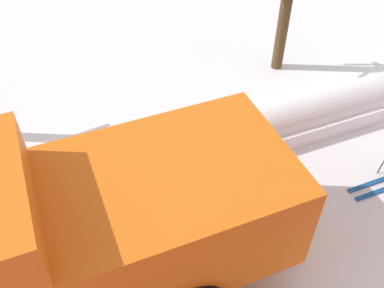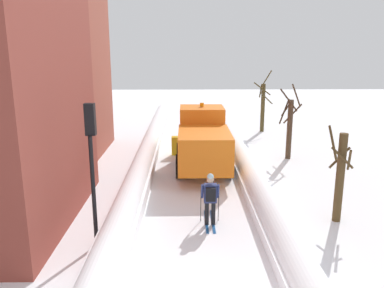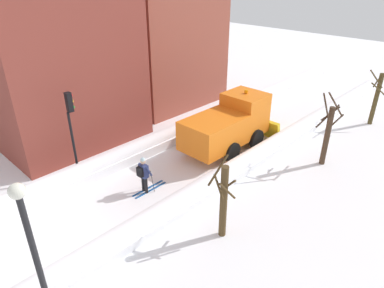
% 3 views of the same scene
% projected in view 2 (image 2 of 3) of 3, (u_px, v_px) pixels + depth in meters
% --- Properties ---
extents(ground_plane, '(80.00, 80.00, 0.00)m').
position_uv_depth(ground_plane, '(194.00, 176.00, 18.12)').
color(ground_plane, white).
extents(snowbank_left, '(1.10, 36.00, 0.96)m').
position_uv_depth(snowbank_left, '(141.00, 168.00, 17.98)').
color(snowbank_left, white).
rests_on(snowbank_left, ground).
extents(snowbank_right, '(1.10, 36.00, 0.90)m').
position_uv_depth(snowbank_right, '(247.00, 169.00, 18.09)').
color(snowbank_right, white).
rests_on(snowbank_right, ground).
extents(building_brick_mid, '(6.99, 7.57, 13.91)m').
position_uv_depth(building_brick_mid, '(28.00, 25.00, 19.96)').
color(building_brick_mid, brown).
rests_on(building_brick_mid, ground).
extents(plow_truck, '(3.20, 5.98, 3.12)m').
position_uv_depth(plow_truck, '(203.00, 141.00, 18.62)').
color(plow_truck, orange).
rests_on(plow_truck, ground).
extents(skier, '(0.62, 1.80, 1.81)m').
position_uv_depth(skier, '(210.00, 197.00, 12.81)').
color(skier, black).
rests_on(skier, ground).
extents(traffic_light_pole, '(0.28, 0.42, 4.27)m').
position_uv_depth(traffic_light_pole, '(92.00, 148.00, 11.03)').
color(traffic_light_pole, black).
rests_on(traffic_light_pole, ground).
extents(bare_tree_near, '(0.81, 1.02, 3.25)m').
position_uv_depth(bare_tree_near, '(340.00, 176.00, 12.99)').
color(bare_tree_near, '#4B381E').
rests_on(bare_tree_near, ground).
extents(bare_tree_mid, '(1.23, 1.32, 4.05)m').
position_uv_depth(bare_tree_mid, '(290.00, 126.00, 20.58)').
color(bare_tree_mid, '#422F21').
rests_on(bare_tree_mid, ground).
extents(bare_tree_far, '(1.39, 1.24, 4.34)m').
position_uv_depth(bare_tree_far, '(263.00, 106.00, 27.46)').
color(bare_tree_far, '#473B1F').
rests_on(bare_tree_far, ground).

